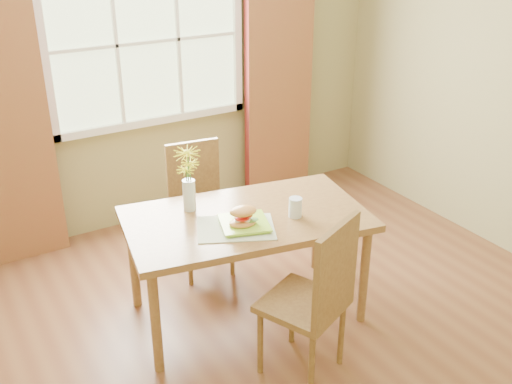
{
  "coord_description": "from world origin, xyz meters",
  "views": [
    {
      "loc": [
        -1.67,
        -2.54,
        2.41
      ],
      "look_at": [
        -0.0,
        0.24,
        0.89
      ],
      "focal_mm": 42.0,
      "sensor_mm": 36.0,
      "label": 1
    }
  ],
  "objects": [
    {
      "name": "room",
      "position": [
        0.0,
        0.0,
        1.35
      ],
      "size": [
        4.24,
        3.84,
        2.74
      ],
      "color": "brown",
      "rests_on": "ground"
    },
    {
      "name": "window",
      "position": [
        0.0,
        1.87,
        1.5
      ],
      "size": [
        1.62,
        0.06,
        1.32
      ],
      "color": "beige",
      "rests_on": "room"
    },
    {
      "name": "curtain_left",
      "position": [
        -1.15,
        1.78,
        1.1
      ],
      "size": [
        0.65,
        0.08,
        2.2
      ],
      "primitive_type": "cube",
      "color": "maroon",
      "rests_on": "room"
    },
    {
      "name": "curtain_right",
      "position": [
        1.15,
        1.78,
        1.1
      ],
      "size": [
        0.65,
        0.08,
        2.2
      ],
      "primitive_type": "cube",
      "color": "maroon",
      "rests_on": "room"
    },
    {
      "name": "dining_table",
      "position": [
        -0.05,
        0.29,
        0.64
      ],
      "size": [
        1.59,
        1.07,
        0.72
      ],
      "rotation": [
        0.0,
        0.0,
        -0.18
      ],
      "color": "olive",
      "rests_on": "room"
    },
    {
      "name": "chair_near",
      "position": [
        -0.01,
        -0.41,
        0.55
      ],
      "size": [
        0.54,
        0.54,
        1.0
      ],
      "rotation": [
        0.0,
        0.0,
        0.41
      ],
      "color": "brown",
      "rests_on": "room"
    },
    {
      "name": "chair_far",
      "position": [
        -0.04,
        0.99,
        0.51
      ],
      "size": [
        0.44,
        0.44,
        0.94
      ],
      "rotation": [
        0.0,
        0.0,
        -0.13
      ],
      "color": "brown",
      "rests_on": "room"
    },
    {
      "name": "placemat",
      "position": [
        -0.18,
        0.18,
        0.72
      ],
      "size": [
        0.55,
        0.49,
        0.01
      ],
      "primitive_type": "cube",
      "rotation": [
        0.0,
        0.0,
        -0.44
      ],
      "color": "beige",
      "rests_on": "dining_table"
    },
    {
      "name": "plate",
      "position": [
        -0.12,
        0.17,
        0.73
      ],
      "size": [
        0.35,
        0.35,
        0.01
      ],
      "primitive_type": "cube",
      "rotation": [
        0.0,
        0.0,
        -0.31
      ],
      "color": "#9DDE37",
      "rests_on": "placemat"
    },
    {
      "name": "croissant_sandwich",
      "position": [
        -0.14,
        0.15,
        0.8
      ],
      "size": [
        0.19,
        0.15,
        0.13
      ],
      "rotation": [
        0.0,
        0.0,
        -0.2
      ],
      "color": "#F09B51",
      "rests_on": "plate"
    },
    {
      "name": "water_glass",
      "position": [
        0.21,
        0.13,
        0.78
      ],
      "size": [
        0.08,
        0.08,
        0.12
      ],
      "color": "silver",
      "rests_on": "dining_table"
    },
    {
      "name": "flower_vase",
      "position": [
        -0.31,
        0.54,
        0.96
      ],
      "size": [
        0.17,
        0.17,
        0.41
      ],
      "color": "silver",
      "rests_on": "dining_table"
    }
  ]
}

